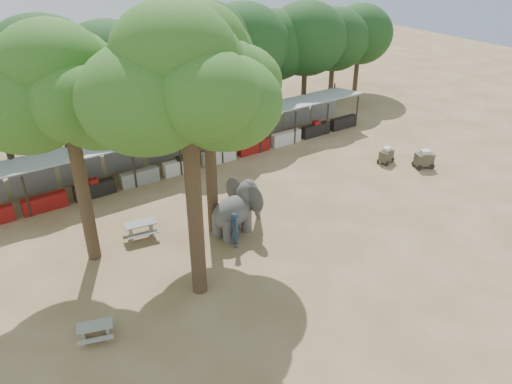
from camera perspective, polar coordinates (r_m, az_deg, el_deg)
ground at (r=23.86m, az=8.87°, el=-8.34°), size 100.00×100.00×0.00m
vendor_stalls at (r=33.21m, az=-7.21°, el=5.24°), size 28.00×2.99×2.80m
yard_tree_left at (r=22.02m, az=-21.58°, el=10.81°), size 7.10×6.90×11.02m
yard_tree_center at (r=18.10m, az=-8.66°, el=12.28°), size 7.10×6.90×12.04m
yard_tree_back at (r=23.03m, az=-6.26°, el=14.19°), size 7.10×6.90×11.36m
backdrop_trees at (r=36.31m, az=-11.55°, el=14.15°), size 46.46×5.95×8.33m
elephant at (r=25.47m, az=-2.13°, el=-1.86°), size 3.52×2.59×2.61m
handler at (r=24.44m, az=-2.34°, el=-4.31°), size 0.70×0.80×1.88m
picnic_table_near at (r=20.72m, az=-17.89°, el=-14.74°), size 1.63×1.54×0.66m
picnic_table_far at (r=26.03m, az=-13.04°, el=-3.97°), size 1.80×1.66×0.79m
cart_front at (r=34.28m, az=18.66°, el=3.60°), size 1.46×1.22×1.21m
cart_back at (r=34.31m, az=14.67°, el=4.10°), size 1.25×0.98×1.08m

